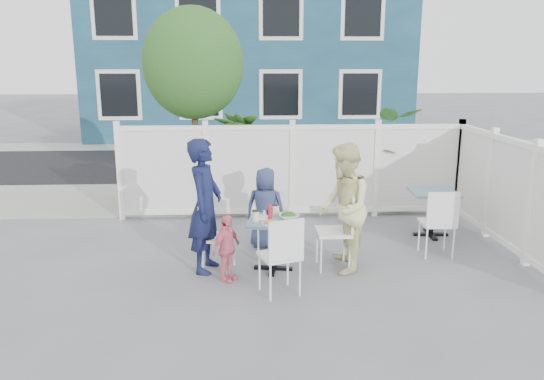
{
  "coord_description": "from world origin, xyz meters",
  "views": [
    {
      "loc": [
        -0.71,
        -6.42,
        2.62
      ],
      "look_at": [
        -0.35,
        0.41,
        0.96
      ],
      "focal_mm": 35.0,
      "sensor_mm": 36.0,
      "label": 1
    }
  ],
  "objects_px": {
    "boy": "(265,208)",
    "chair_left": "(212,231)",
    "woman": "(343,208)",
    "chair_near": "(282,251)",
    "man": "(205,206)",
    "chair_back": "(273,216)",
    "toddler": "(227,248)",
    "main_table": "(273,231)",
    "spare_table": "(433,201)",
    "chair_right": "(340,225)",
    "utility_cabinet": "(142,168)"
  },
  "relations": [
    {
      "from": "chair_left",
      "to": "man",
      "type": "distance_m",
      "value": 0.35
    },
    {
      "from": "chair_near",
      "to": "woman",
      "type": "height_order",
      "value": "woman"
    },
    {
      "from": "boy",
      "to": "chair_left",
      "type": "bearing_deg",
      "value": 63.48
    },
    {
      "from": "spare_table",
      "to": "chair_back",
      "type": "xyz_separation_m",
      "value": [
        -2.47,
        -0.47,
        -0.05
      ]
    },
    {
      "from": "main_table",
      "to": "woman",
      "type": "height_order",
      "value": "woman"
    },
    {
      "from": "man",
      "to": "woman",
      "type": "height_order",
      "value": "man"
    },
    {
      "from": "chair_near",
      "to": "main_table",
      "type": "bearing_deg",
      "value": 75.04
    },
    {
      "from": "man",
      "to": "boy",
      "type": "bearing_deg",
      "value": -30.34
    },
    {
      "from": "chair_near",
      "to": "man",
      "type": "xyz_separation_m",
      "value": [
        -0.92,
        0.83,
        0.31
      ]
    },
    {
      "from": "chair_left",
      "to": "utility_cabinet",
      "type": "bearing_deg",
      "value": -144.19
    },
    {
      "from": "main_table",
      "to": "chair_back",
      "type": "distance_m",
      "value": 0.78
    },
    {
      "from": "utility_cabinet",
      "to": "chair_right",
      "type": "bearing_deg",
      "value": -52.8
    },
    {
      "from": "woman",
      "to": "chair_left",
      "type": "bearing_deg",
      "value": -88.95
    },
    {
      "from": "chair_left",
      "to": "man",
      "type": "bearing_deg",
      "value": -55.65
    },
    {
      "from": "chair_near",
      "to": "spare_table",
      "type": "bearing_deg",
      "value": 20.63
    },
    {
      "from": "chair_back",
      "to": "boy",
      "type": "xyz_separation_m",
      "value": [
        -0.1,
        0.09,
        0.09
      ]
    },
    {
      "from": "woman",
      "to": "boy",
      "type": "height_order",
      "value": "woman"
    },
    {
      "from": "chair_right",
      "to": "chair_near",
      "type": "xyz_separation_m",
      "value": [
        -0.81,
        -0.83,
        -0.04
      ]
    },
    {
      "from": "main_table",
      "to": "chair_right",
      "type": "relative_size",
      "value": 0.74
    },
    {
      "from": "spare_table",
      "to": "chair_left",
      "type": "xyz_separation_m",
      "value": [
        -3.3,
        -1.18,
        -0.04
      ]
    },
    {
      "from": "chair_back",
      "to": "chair_right",
      "type": "bearing_deg",
      "value": 152.17
    },
    {
      "from": "chair_right",
      "to": "chair_back",
      "type": "xyz_separation_m",
      "value": [
        -0.83,
        0.74,
        -0.08
      ]
    },
    {
      "from": "utility_cabinet",
      "to": "chair_back",
      "type": "distance_m",
      "value": 4.02
    },
    {
      "from": "man",
      "to": "toddler",
      "type": "distance_m",
      "value": 0.63
    },
    {
      "from": "chair_right",
      "to": "toddler",
      "type": "bearing_deg",
      "value": 104.05
    },
    {
      "from": "chair_left",
      "to": "toddler",
      "type": "distance_m",
      "value": 0.45
    },
    {
      "from": "chair_back",
      "to": "toddler",
      "type": "relative_size",
      "value": 1.02
    },
    {
      "from": "chair_back",
      "to": "woman",
      "type": "xyz_separation_m",
      "value": [
        0.84,
        -0.82,
        0.33
      ]
    },
    {
      "from": "main_table",
      "to": "woman",
      "type": "xyz_separation_m",
      "value": [
        0.88,
        -0.05,
        0.31
      ]
    },
    {
      "from": "man",
      "to": "chair_left",
      "type": "bearing_deg",
      "value": -55.77
    },
    {
      "from": "chair_near",
      "to": "man",
      "type": "bearing_deg",
      "value": 118.83
    },
    {
      "from": "utility_cabinet",
      "to": "chair_left",
      "type": "xyz_separation_m",
      "value": [
        1.6,
        -3.92,
        -0.07
      ]
    },
    {
      "from": "main_table",
      "to": "boy",
      "type": "height_order",
      "value": "boy"
    },
    {
      "from": "spare_table",
      "to": "toddler",
      "type": "height_order",
      "value": "toddler"
    },
    {
      "from": "chair_back",
      "to": "chair_left",
      "type": "bearing_deg",
      "value": 54.77
    },
    {
      "from": "main_table",
      "to": "spare_table",
      "type": "height_order",
      "value": "spare_table"
    },
    {
      "from": "chair_right",
      "to": "chair_near",
      "type": "relative_size",
      "value": 1.07
    },
    {
      "from": "chair_left",
      "to": "chair_right",
      "type": "relative_size",
      "value": 0.89
    },
    {
      "from": "chair_near",
      "to": "toddler",
      "type": "xyz_separation_m",
      "value": [
        -0.65,
        0.46,
        -0.12
      ]
    },
    {
      "from": "chair_left",
      "to": "boy",
      "type": "relative_size",
      "value": 0.75
    },
    {
      "from": "chair_left",
      "to": "woman",
      "type": "height_order",
      "value": "woman"
    },
    {
      "from": "chair_back",
      "to": "toddler",
      "type": "distance_m",
      "value": 1.28
    },
    {
      "from": "woman",
      "to": "chair_back",
      "type": "bearing_deg",
      "value": -129.26
    },
    {
      "from": "chair_back",
      "to": "boy",
      "type": "bearing_deg",
      "value": -27.11
    },
    {
      "from": "main_table",
      "to": "man",
      "type": "relative_size",
      "value": 0.43
    },
    {
      "from": "man",
      "to": "main_table",
      "type": "bearing_deg",
      "value": -79.27
    },
    {
      "from": "main_table",
      "to": "boy",
      "type": "xyz_separation_m",
      "value": [
        -0.07,
        0.87,
        0.07
      ]
    },
    {
      "from": "main_table",
      "to": "chair_back",
      "type": "bearing_deg",
      "value": 87.19
    },
    {
      "from": "spare_table",
      "to": "boy",
      "type": "bearing_deg",
      "value": -171.58
    },
    {
      "from": "spare_table",
      "to": "chair_right",
      "type": "relative_size",
      "value": 0.72
    }
  ]
}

